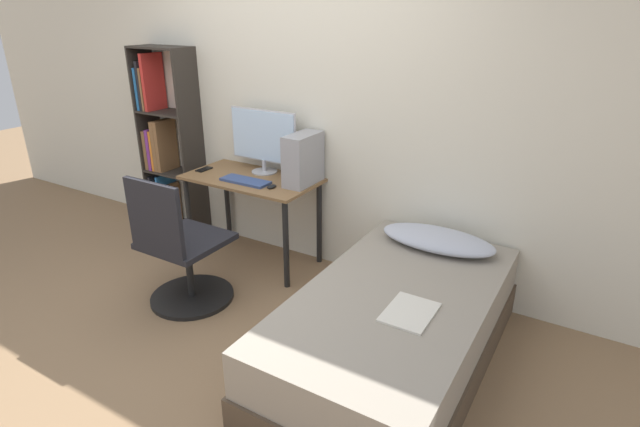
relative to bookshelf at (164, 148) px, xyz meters
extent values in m
plane|color=#846647|center=(1.40, -1.40, -0.77)|extent=(14.00, 14.00, 0.00)
cube|color=silver|center=(1.40, 0.16, 0.48)|extent=(8.00, 0.05, 2.50)
cube|color=brown|center=(1.13, -0.15, -0.06)|extent=(1.08, 0.57, 0.02)
cylinder|color=black|center=(0.65, -0.39, -0.42)|extent=(0.04, 0.04, 0.70)
cylinder|color=black|center=(1.62, -0.39, -0.42)|extent=(0.04, 0.04, 0.70)
cylinder|color=black|center=(0.65, 0.09, -0.42)|extent=(0.04, 0.04, 0.70)
cylinder|color=black|center=(1.62, 0.09, -0.42)|extent=(0.04, 0.04, 0.70)
cube|color=#2D2823|center=(-0.17, 0.00, 0.06)|extent=(0.02, 0.28, 1.67)
cube|color=#2D2823|center=(0.37, 0.00, 0.06)|extent=(0.02, 0.28, 1.67)
cube|color=#2D2823|center=(0.10, 0.00, -0.77)|extent=(0.52, 0.28, 0.02)
cube|color=#2D2823|center=(0.10, 0.00, -0.21)|extent=(0.52, 0.28, 0.02)
cube|color=#2D2823|center=(0.10, 0.00, 0.34)|extent=(0.52, 0.28, 0.02)
cube|color=#2D2823|center=(0.10, 0.00, 0.89)|extent=(0.52, 0.28, 0.02)
cube|color=black|center=(-0.14, 0.00, -0.52)|extent=(0.03, 0.23, 0.48)
cube|color=teal|center=(-0.10, 0.00, -0.55)|extent=(0.03, 0.23, 0.42)
cube|color=orange|center=(-0.06, 0.00, -0.56)|extent=(0.03, 0.23, 0.39)
cube|color=#2870B7|center=(-0.03, 0.00, -0.51)|extent=(0.02, 0.23, 0.49)
cube|color=brown|center=(0.00, 0.00, -0.56)|extent=(0.03, 0.23, 0.40)
cube|color=brown|center=(-0.13, 0.00, -0.02)|extent=(0.04, 0.23, 0.36)
cube|color=#7A338E|center=(-0.09, 0.00, -0.02)|extent=(0.04, 0.23, 0.38)
cube|color=orange|center=(-0.05, 0.00, -0.02)|extent=(0.03, 0.23, 0.37)
cube|color=brown|center=(-0.01, 0.00, 0.03)|extent=(0.04, 0.23, 0.46)
cube|color=brown|center=(0.04, 0.00, 0.03)|extent=(0.04, 0.23, 0.47)
cube|color=#2870B7|center=(-0.14, 0.00, 0.53)|extent=(0.03, 0.23, 0.37)
cube|color=black|center=(-0.10, 0.00, 0.56)|extent=(0.03, 0.23, 0.42)
cube|color=brown|center=(-0.07, 0.00, 0.53)|extent=(0.02, 0.23, 0.37)
cube|color=red|center=(-0.03, 0.00, 0.59)|extent=(0.03, 0.23, 0.49)
cylinder|color=black|center=(1.13, -0.89, -0.76)|extent=(0.60, 0.60, 0.03)
cylinder|color=black|center=(1.13, -0.89, -0.54)|extent=(0.05, 0.05, 0.42)
cube|color=black|center=(1.13, -0.89, -0.31)|extent=(0.52, 0.52, 0.04)
cube|color=black|center=(1.13, -1.13, -0.05)|extent=(0.47, 0.04, 0.48)
cube|color=#4C3D2D|center=(2.67, -0.80, -0.66)|extent=(1.00, 1.87, 0.22)
cube|color=gray|center=(2.67, -0.80, -0.42)|extent=(0.97, 1.83, 0.27)
ellipsoid|color=#B2B7C6|center=(2.67, -0.12, -0.23)|extent=(0.76, 0.36, 0.11)
cube|color=silver|center=(2.81, -0.95, -0.28)|extent=(0.24, 0.32, 0.01)
cylinder|color=#B7B7BC|center=(1.14, 0.02, -0.05)|extent=(0.21, 0.21, 0.01)
cylinder|color=#B7B7BC|center=(1.14, 0.02, 0.01)|extent=(0.04, 0.04, 0.10)
cube|color=#B7B7BC|center=(1.14, 0.02, 0.25)|extent=(0.62, 0.01, 0.42)
cube|color=#B2D1EF|center=(1.14, 0.01, 0.25)|extent=(0.60, 0.01, 0.39)
cube|color=#33477A|center=(1.17, -0.26, -0.04)|extent=(0.40, 0.15, 0.02)
cube|color=#99999E|center=(1.57, -0.06, 0.14)|extent=(0.16, 0.35, 0.39)
ellipsoid|color=black|center=(1.42, -0.26, -0.04)|extent=(0.06, 0.09, 0.02)
cube|color=black|center=(0.68, -0.20, -0.05)|extent=(0.07, 0.14, 0.01)
camera|label=1|loc=(3.55, -3.09, 1.20)|focal=28.00mm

